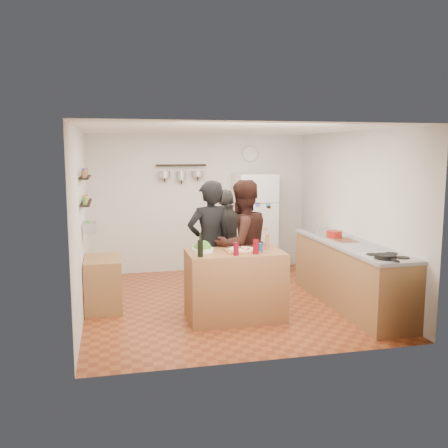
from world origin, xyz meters
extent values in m
plane|color=brown|center=(0.00, 0.00, 0.00)|extent=(4.20, 4.20, 0.00)
plane|color=white|center=(0.00, 0.00, 2.50)|extent=(4.20, 4.20, 0.00)
plane|color=silver|center=(0.00, 2.10, 1.25)|extent=(4.00, 0.00, 4.00)
plane|color=silver|center=(-2.00, 0.00, 1.25)|extent=(0.00, 4.20, 4.20)
plane|color=silver|center=(2.00, 0.00, 1.25)|extent=(0.00, 4.20, 4.20)
cube|color=#935F36|center=(-0.04, -0.73, 0.46)|extent=(1.25, 0.72, 0.91)
cube|color=#995A37|center=(0.04, -0.75, 0.92)|extent=(0.42, 0.34, 0.02)
cylinder|color=beige|center=(0.04, -0.75, 0.94)|extent=(0.34, 0.34, 0.02)
cylinder|color=white|center=(-0.46, -0.68, 0.94)|extent=(0.27, 0.27, 0.05)
cylinder|color=black|center=(-0.54, -0.95, 1.01)|extent=(0.07, 0.07, 0.21)
cylinder|color=#5D0818|center=(-0.09, -0.97, 0.99)|extent=(0.07, 0.07, 0.16)
cylinder|color=#610810|center=(0.18, -0.93, 1.00)|extent=(0.08, 0.08, 0.19)
cylinder|color=#935D3D|center=(0.41, -0.68, 1.00)|extent=(0.05, 0.05, 0.17)
cylinder|color=navy|center=(0.26, -0.85, 0.97)|extent=(0.07, 0.07, 0.12)
imported|color=black|center=(-0.27, -0.16, 0.90)|extent=(0.73, 0.56, 1.81)
imported|color=black|center=(0.18, -0.25, 0.90)|extent=(1.07, 0.96, 1.81)
imported|color=#292825|center=(0.10, 0.34, 0.82)|extent=(0.99, 0.48, 1.64)
cube|color=#9E7042|center=(1.70, -0.55, 0.45)|extent=(0.63, 2.63, 0.90)
cube|color=white|center=(1.70, -1.50, 0.91)|extent=(0.60, 0.62, 0.02)
cylinder|color=black|center=(1.60, -1.61, 0.95)|extent=(0.26, 0.26, 0.05)
cube|color=silver|center=(1.70, 0.30, 0.92)|extent=(0.50, 0.80, 0.03)
cube|color=brown|center=(1.70, -0.36, 0.91)|extent=(0.30, 0.40, 0.02)
cylinder|color=#A01C12|center=(1.65, -0.09, 0.97)|extent=(0.23, 0.23, 0.10)
cube|color=white|center=(0.95, 1.75, 0.90)|extent=(0.70, 0.68, 1.80)
cylinder|color=silver|center=(0.95, 2.08, 2.15)|extent=(0.30, 0.03, 0.30)
cube|color=black|center=(-1.93, 0.20, 1.50)|extent=(0.12, 1.00, 0.02)
cube|color=black|center=(-1.93, 0.20, 1.85)|extent=(0.12, 1.00, 0.02)
cube|color=silver|center=(-1.90, 0.20, 1.15)|extent=(0.18, 0.35, 0.14)
cube|color=#A67B45|center=(-1.74, 0.09, 0.36)|extent=(0.50, 0.80, 0.73)
cube|color=black|center=(-0.35, 2.00, 1.95)|extent=(0.90, 0.04, 0.04)
camera|label=1|loc=(-1.61, -6.91, 2.21)|focal=40.00mm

